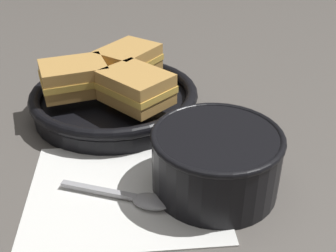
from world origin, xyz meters
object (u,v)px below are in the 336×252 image
(sandwich_near_left, at_px, (128,61))
(sandwich_far_left, at_px, (136,87))
(skillet, at_px, (115,99))
(spoon, at_px, (139,198))
(sandwich_near_right, at_px, (74,78))
(soup_bowl, at_px, (216,158))

(sandwich_near_left, distance_m, sandwich_far_left, 0.10)
(skillet, bearing_deg, sandwich_near_left, 64.50)
(spoon, xyz_separation_m, sandwich_near_right, (-0.09, 0.22, 0.06))
(sandwich_near_left, bearing_deg, soup_bowl, -69.26)
(spoon, distance_m, sandwich_near_left, 0.28)
(spoon, relative_size, sandwich_near_left, 1.12)
(spoon, distance_m, sandwich_far_left, 0.18)
(soup_bowl, bearing_deg, sandwich_far_left, 119.63)
(soup_bowl, distance_m, sandwich_near_left, 0.27)
(soup_bowl, relative_size, sandwich_near_right, 1.36)
(sandwich_near_right, bearing_deg, skillet, 7.10)
(skillet, bearing_deg, sandwich_far_left, -56.32)
(sandwich_near_right, xyz_separation_m, sandwich_far_left, (0.09, -0.04, 0.00))
(skillet, bearing_deg, sandwich_near_right, -172.90)
(sandwich_near_right, bearing_deg, sandwich_far_left, -24.91)
(sandwich_near_left, bearing_deg, skillet, -115.50)
(soup_bowl, xyz_separation_m, spoon, (-0.09, -0.02, -0.04))
(soup_bowl, bearing_deg, sandwich_near_left, 110.74)
(spoon, distance_m, sandwich_near_right, 0.24)
(spoon, bearing_deg, sandwich_near_left, 112.81)
(sandwich_far_left, bearing_deg, sandwich_near_right, 155.09)
(sandwich_near_right, bearing_deg, soup_bowl, -47.61)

